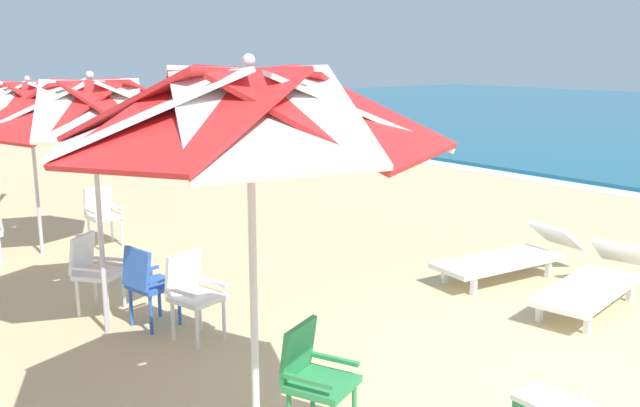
{
  "coord_description": "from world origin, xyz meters",
  "views": [
    {
      "loc": [
        2.7,
        -4.72,
        2.77
      ],
      "look_at": [
        -3.73,
        0.38,
        1.0
      ],
      "focal_mm": 38.8,
      "sensor_mm": 36.0,
      "label": 1
    }
  ],
  "objects_px": {
    "plastic_chair_3": "(94,268)",
    "plastic_chair_2": "(148,281)",
    "beach_umbrella_2": "(29,101)",
    "sun_lounger_2": "(510,256)",
    "plastic_chair_4": "(102,212)",
    "plastic_chair_0": "(314,374)",
    "beach_umbrella_1": "(92,109)",
    "beach_umbrella_0": "(250,113)",
    "sun_lounger_1": "(595,282)",
    "plastic_chair_1": "(193,291)"
  },
  "relations": [
    {
      "from": "plastic_chair_0",
      "to": "plastic_chair_2",
      "type": "relative_size",
      "value": 1.0
    },
    {
      "from": "beach_umbrella_0",
      "to": "sun_lounger_1",
      "type": "height_order",
      "value": "beach_umbrella_0"
    },
    {
      "from": "beach_umbrella_2",
      "to": "sun_lounger_2",
      "type": "relative_size",
      "value": 1.13
    },
    {
      "from": "plastic_chair_4",
      "to": "beach_umbrella_1",
      "type": "bearing_deg",
      "value": -20.94
    },
    {
      "from": "beach_umbrella_1",
      "to": "sun_lounger_1",
      "type": "bearing_deg",
      "value": 59.78
    },
    {
      "from": "beach_umbrella_0",
      "to": "sun_lounger_1",
      "type": "relative_size",
      "value": 1.25
    },
    {
      "from": "beach_umbrella_0",
      "to": "plastic_chair_4",
      "type": "bearing_deg",
      "value": 167.29
    },
    {
      "from": "plastic_chair_0",
      "to": "plastic_chair_4",
      "type": "distance_m",
      "value": 6.16
    },
    {
      "from": "plastic_chair_3",
      "to": "plastic_chair_2",
      "type": "bearing_deg",
      "value": 19.44
    },
    {
      "from": "beach_umbrella_2",
      "to": "sun_lounger_1",
      "type": "relative_size",
      "value": 1.12
    },
    {
      "from": "beach_umbrella_1",
      "to": "plastic_chair_4",
      "type": "height_order",
      "value": "beach_umbrella_1"
    },
    {
      "from": "beach_umbrella_2",
      "to": "plastic_chair_4",
      "type": "bearing_deg",
      "value": 85.49
    },
    {
      "from": "plastic_chair_3",
      "to": "plastic_chair_0",
      "type": "bearing_deg",
      "value": 5.11
    },
    {
      "from": "plastic_chair_1",
      "to": "plastic_chair_2",
      "type": "relative_size",
      "value": 1.0
    },
    {
      "from": "sun_lounger_2",
      "to": "plastic_chair_4",
      "type": "bearing_deg",
      "value": -143.92
    },
    {
      "from": "plastic_chair_0",
      "to": "plastic_chair_1",
      "type": "xyz_separation_m",
      "value": [
        -2.18,
        0.18,
        0.0
      ]
    },
    {
      "from": "beach_umbrella_2",
      "to": "plastic_chair_0",
      "type": "bearing_deg",
      "value": 0.75
    },
    {
      "from": "plastic_chair_2",
      "to": "plastic_chair_0",
      "type": "bearing_deg",
      "value": 0.8
    },
    {
      "from": "beach_umbrella_0",
      "to": "sun_lounger_2",
      "type": "relative_size",
      "value": 1.26
    },
    {
      "from": "sun_lounger_2",
      "to": "plastic_chair_0",
      "type": "bearing_deg",
      "value": -71.6
    },
    {
      "from": "beach_umbrella_1",
      "to": "sun_lounger_2",
      "type": "distance_m",
      "value": 5.28
    },
    {
      "from": "beach_umbrella_0",
      "to": "beach_umbrella_2",
      "type": "xyz_separation_m",
      "value": [
        -6.37,
        0.54,
        -0.28
      ]
    },
    {
      "from": "plastic_chair_1",
      "to": "plastic_chair_3",
      "type": "xyz_separation_m",
      "value": [
        -1.32,
        -0.5,
        0.0
      ]
    },
    {
      "from": "beach_umbrella_1",
      "to": "plastic_chair_1",
      "type": "xyz_separation_m",
      "value": [
        0.69,
        0.63,
        -1.77
      ]
    },
    {
      "from": "plastic_chair_2",
      "to": "sun_lounger_1",
      "type": "distance_m",
      "value": 4.88
    },
    {
      "from": "plastic_chair_0",
      "to": "beach_umbrella_2",
      "type": "distance_m",
      "value": 6.4
    },
    {
      "from": "plastic_chair_0",
      "to": "plastic_chair_2",
      "type": "distance_m",
      "value": 2.72
    },
    {
      "from": "plastic_chair_3",
      "to": "beach_umbrella_0",
      "type": "bearing_deg",
      "value": -4.81
    },
    {
      "from": "plastic_chair_0",
      "to": "sun_lounger_2",
      "type": "bearing_deg",
      "value": 108.4
    },
    {
      "from": "beach_umbrella_2",
      "to": "plastic_chair_4",
      "type": "relative_size",
      "value": 2.88
    },
    {
      "from": "plastic_chair_4",
      "to": "sun_lounger_1",
      "type": "relative_size",
      "value": 0.39
    },
    {
      "from": "beach_umbrella_2",
      "to": "sun_lounger_2",
      "type": "bearing_deg",
      "value": 42.06
    },
    {
      "from": "sun_lounger_2",
      "to": "beach_umbrella_1",
      "type": "bearing_deg",
      "value": -107.31
    },
    {
      "from": "plastic_chair_1",
      "to": "sun_lounger_2",
      "type": "relative_size",
      "value": 0.39
    },
    {
      "from": "plastic_chair_3",
      "to": "sun_lounger_1",
      "type": "bearing_deg",
      "value": 53.4
    },
    {
      "from": "plastic_chair_0",
      "to": "plastic_chair_4",
      "type": "relative_size",
      "value": 1.0
    },
    {
      "from": "sun_lounger_1",
      "to": "sun_lounger_2",
      "type": "height_order",
      "value": "same"
    },
    {
      "from": "plastic_chair_2",
      "to": "plastic_chair_1",
      "type": "bearing_deg",
      "value": 22.06
    },
    {
      "from": "plastic_chair_0",
      "to": "plastic_chair_2",
      "type": "height_order",
      "value": "same"
    },
    {
      "from": "beach_umbrella_0",
      "to": "plastic_chair_4",
      "type": "relative_size",
      "value": 3.21
    },
    {
      "from": "beach_umbrella_0",
      "to": "beach_umbrella_2",
      "type": "distance_m",
      "value": 6.4
    },
    {
      "from": "beach_umbrella_0",
      "to": "plastic_chair_1",
      "type": "relative_size",
      "value": 3.21
    },
    {
      "from": "plastic_chair_2",
      "to": "plastic_chair_3",
      "type": "relative_size",
      "value": 1.0
    },
    {
      "from": "beach_umbrella_0",
      "to": "beach_umbrella_1",
      "type": "relative_size",
      "value": 1.06
    },
    {
      "from": "plastic_chair_2",
      "to": "beach_umbrella_2",
      "type": "bearing_deg",
      "value": -179.28
    },
    {
      "from": "plastic_chair_0",
      "to": "plastic_chair_3",
      "type": "height_order",
      "value": "same"
    },
    {
      "from": "plastic_chair_2",
      "to": "plastic_chair_3",
      "type": "xyz_separation_m",
      "value": [
        -0.78,
        -0.28,
        0.0
      ]
    },
    {
      "from": "plastic_chair_4",
      "to": "sun_lounger_1",
      "type": "xyz_separation_m",
      "value": [
        5.92,
        3.34,
        -0.22
      ]
    },
    {
      "from": "plastic_chair_4",
      "to": "beach_umbrella_0",
      "type": "bearing_deg",
      "value": -12.71
    },
    {
      "from": "plastic_chair_3",
      "to": "plastic_chair_4",
      "type": "xyz_separation_m",
      "value": [
        -2.61,
        1.11,
        0.0
      ]
    }
  ]
}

